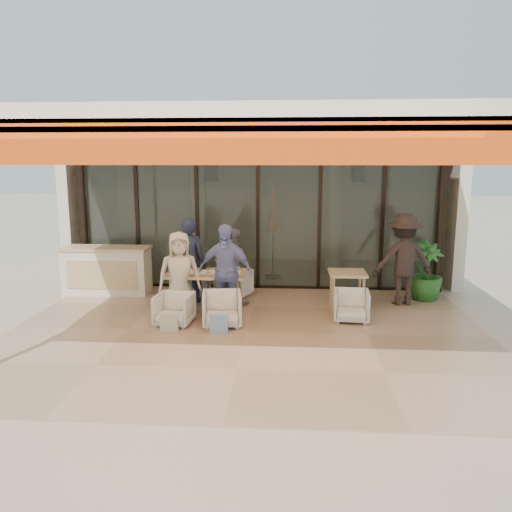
{
  "coord_description": "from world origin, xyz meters",
  "views": [
    {
      "loc": [
        0.7,
        -7.9,
        2.83
      ],
      "look_at": [
        0.1,
        0.9,
        1.15
      ],
      "focal_mm": 35.0,
      "sensor_mm": 36.0,
      "label": 1
    }
  ],
  "objects": [
    {
      "name": "tote_bag_blue",
      "position": [
        -0.46,
        -0.05,
        0.17
      ],
      "size": [
        0.3,
        0.1,
        0.34
      ],
      "primitive_type": "cube",
      "color": "#99BFD8",
      "rests_on": "ground"
    },
    {
      "name": "diner_periwinkle",
      "position": [
        -0.46,
        0.85,
        0.87
      ],
      "size": [
        1.08,
        0.63,
        1.74
      ],
      "primitive_type": "imported",
      "rotation": [
        0.0,
        0.0,
        -0.21
      ],
      "color": "#7986CB",
      "rests_on": "ground"
    },
    {
      "name": "host_counter",
      "position": [
        -3.2,
        2.3,
        0.53
      ],
      "size": [
        1.85,
        0.65,
        1.04
      ],
      "color": "silver",
      "rests_on": "ground"
    },
    {
      "name": "chair_near_left",
      "position": [
        -1.3,
        0.35,
        0.31
      ],
      "size": [
        0.67,
        0.64,
        0.63
      ],
      "primitive_type": "imported",
      "rotation": [
        0.0,
        0.0,
        -0.11
      ],
      "color": "silver",
      "rests_on": "ground"
    },
    {
      "name": "potted_palm",
      "position": [
        3.49,
        2.26,
        0.62
      ],
      "size": [
        0.91,
        0.91,
        1.24
      ],
      "primitive_type": "imported",
      "rotation": [
        0.0,
        0.0,
        0.39
      ],
      "color": "#1E5919",
      "rests_on": "ground"
    },
    {
      "name": "ground",
      "position": [
        0.0,
        0.0,
        0.0
      ],
      "size": [
        70.0,
        70.0,
        0.0
      ],
      "primitive_type": "plane",
      "color": "#C6B293",
      "rests_on": "ground"
    },
    {
      "name": "diner_grey",
      "position": [
        -0.46,
        1.75,
        0.78
      ],
      "size": [
        0.9,
        0.79,
        1.55
      ],
      "primitive_type": "imported",
      "rotation": [
        0.0,
        0.0,
        2.82
      ],
      "color": "slate",
      "rests_on": "ground"
    },
    {
      "name": "terrace_structure",
      "position": [
        0.0,
        -0.26,
        3.25
      ],
      "size": [
        8.0,
        6.0,
        3.4
      ],
      "color": "silver",
      "rests_on": "ground"
    },
    {
      "name": "diner_navy",
      "position": [
        -1.3,
        1.75,
        0.87
      ],
      "size": [
        0.64,
        0.43,
        1.74
      ],
      "primitive_type": "imported",
      "rotation": [
        0.0,
        0.0,
        3.13
      ],
      "color": "#1A1E3A",
      "rests_on": "ground"
    },
    {
      "name": "diner_cream",
      "position": [
        -1.3,
        0.85,
        0.79
      ],
      "size": [
        0.88,
        0.68,
        1.59
      ],
      "primitive_type": "imported",
      "rotation": [
        0.0,
        0.0,
        0.25
      ],
      "color": "beige",
      "rests_on": "ground"
    },
    {
      "name": "standing_woman",
      "position": [
        2.94,
        1.89,
        0.92
      ],
      "size": [
        1.28,
        0.87,
        1.84
      ],
      "primitive_type": "imported",
      "rotation": [
        0.0,
        0.0,
        3.31
      ],
      "color": "black",
      "rests_on": "ground"
    },
    {
      "name": "chair_near_right",
      "position": [
        -0.46,
        0.35,
        0.34
      ],
      "size": [
        0.74,
        0.71,
        0.68
      ],
      "primitive_type": "imported",
      "rotation": [
        0.0,
        0.0,
        0.14
      ],
      "color": "silver",
      "rests_on": "ground"
    },
    {
      "name": "side_chair",
      "position": [
        1.82,
        0.78,
        0.32
      ],
      "size": [
        0.66,
        0.62,
        0.63
      ],
      "primitive_type": "imported",
      "rotation": [
        0.0,
        0.0,
        -0.08
      ],
      "color": "silver",
      "rests_on": "ground"
    },
    {
      "name": "tote_bag_cream",
      "position": [
        -1.3,
        -0.05,
        0.17
      ],
      "size": [
        0.3,
        0.1,
        0.34
      ],
      "primitive_type": "cube",
      "color": "silver",
      "rests_on": "ground"
    },
    {
      "name": "chair_far_left",
      "position": [
        -1.3,
        2.25,
        0.32
      ],
      "size": [
        0.64,
        0.6,
        0.64
      ],
      "primitive_type": "imported",
      "rotation": [
        0.0,
        0.0,
        3.17
      ],
      "color": "silver",
      "rests_on": "ground"
    },
    {
      "name": "glass_storefront",
      "position": [
        0.0,
        3.0,
        1.6
      ],
      "size": [
        8.08,
        0.1,
        3.2
      ],
      "color": "#9EADA3",
      "rests_on": "ground"
    },
    {
      "name": "chair_far_right",
      "position": [
        -0.46,
        2.25,
        0.33
      ],
      "size": [
        0.81,
        0.78,
        0.65
      ],
      "primitive_type": "imported",
      "rotation": [
        0.0,
        0.0,
        2.77
      ],
      "color": "silver",
      "rests_on": "ground"
    },
    {
      "name": "dining_table",
      "position": [
        -0.88,
        1.31,
        0.69
      ],
      "size": [
        1.5,
        0.9,
        0.93
      ],
      "color": "tan",
      "rests_on": "ground"
    },
    {
      "name": "interior_block",
      "position": [
        0.01,
        5.31,
        2.23
      ],
      "size": [
        9.05,
        3.62,
        3.52
      ],
      "color": "silver",
      "rests_on": "ground"
    },
    {
      "name": "terrace_floor",
      "position": [
        0.0,
        0.0,
        0.01
      ],
      "size": [
        8.0,
        6.0,
        0.01
      ],
      "primitive_type": "cube",
      "color": "tan",
      "rests_on": "ground"
    },
    {
      "name": "side_table",
      "position": [
        1.82,
        1.53,
        0.64
      ],
      "size": [
        0.7,
        0.7,
        0.74
      ],
      "color": "tan",
      "rests_on": "ground"
    }
  ]
}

